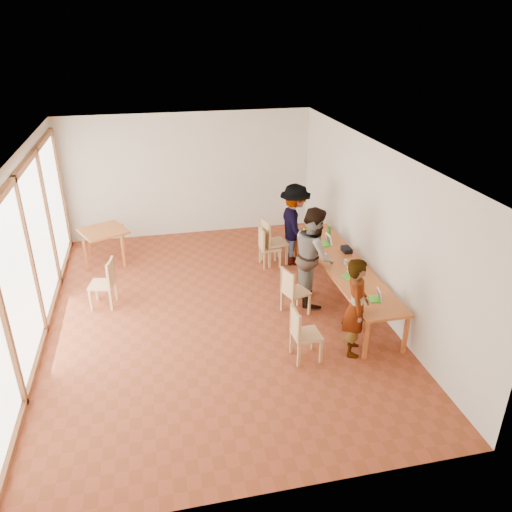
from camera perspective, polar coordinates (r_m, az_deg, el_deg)
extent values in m
plane|color=brown|center=(9.33, -4.82, -6.52)|extent=(8.00, 8.00, 0.00)
cube|color=beige|center=(12.39, -7.68, 9.14)|extent=(6.00, 0.10, 3.00)
cube|color=beige|center=(5.25, 0.85, -15.21)|extent=(6.00, 0.10, 3.00)
cube|color=beige|center=(9.44, 13.19, 3.47)|extent=(0.10, 8.00, 3.00)
cube|color=white|center=(8.82, -24.59, 0.16)|extent=(0.10, 8.00, 3.00)
cube|color=white|center=(8.16, -5.61, 11.81)|extent=(6.00, 8.00, 0.04)
cube|color=#BE602A|center=(9.61, 9.88, -0.89)|extent=(0.80, 4.00, 0.05)
cube|color=#BE602A|center=(8.15, 12.44, -9.40)|extent=(0.06, 0.06, 0.70)
cube|color=#BE602A|center=(11.31, 4.58, 1.48)|extent=(0.06, 0.06, 0.70)
cube|color=#BE602A|center=(8.43, 16.71, -8.66)|extent=(0.06, 0.06, 0.70)
cube|color=#BE602A|center=(11.52, 7.82, 1.77)|extent=(0.06, 0.06, 0.70)
cube|color=#BE602A|center=(11.46, -17.07, 2.75)|extent=(0.90, 0.90, 0.05)
cube|color=#BE602A|center=(11.29, -18.90, 0.06)|extent=(0.05, 0.05, 0.70)
cube|color=#BE602A|center=(12.00, -18.59, 1.61)|extent=(0.05, 0.05, 0.70)
cube|color=#BE602A|center=(11.21, -14.96, 0.42)|extent=(0.05, 0.05, 0.70)
cube|color=#BE602A|center=(11.93, -14.88, 1.97)|extent=(0.05, 0.05, 0.70)
cube|color=tan|center=(7.97, 5.80, -8.94)|extent=(0.44, 0.44, 0.04)
cube|color=tan|center=(7.78, 4.53, -7.68)|extent=(0.06, 0.43, 0.45)
cube|color=tan|center=(9.13, 4.59, -4.11)|extent=(0.53, 0.53, 0.04)
cube|color=tan|center=(8.92, 3.62, -3.07)|extent=(0.17, 0.42, 0.44)
cube|color=tan|center=(10.87, 1.61, 0.95)|extent=(0.43, 0.43, 0.04)
cube|color=tan|center=(10.73, 0.66, 2.00)|extent=(0.06, 0.41, 0.43)
cube|color=tan|center=(10.98, 2.15, 1.57)|extent=(0.55, 0.55, 0.05)
cube|color=tan|center=(10.79, 1.12, 2.73)|extent=(0.12, 0.48, 0.50)
cube|color=tan|center=(9.75, -17.20, -3.14)|extent=(0.52, 0.52, 0.04)
cube|color=tan|center=(9.58, -16.26, -1.84)|extent=(0.13, 0.44, 0.46)
imported|color=gray|center=(8.03, 11.37, -5.74)|extent=(0.58, 0.71, 1.67)
imported|color=gray|center=(9.36, 6.62, 0.06)|extent=(0.82, 1.00, 1.88)
imported|color=gray|center=(10.84, 4.43, 3.57)|extent=(0.69, 1.18, 1.81)
cube|color=green|center=(8.45, 13.38, -4.82)|extent=(0.20, 0.25, 0.02)
cube|color=white|center=(8.43, 13.96, -4.32)|extent=(0.11, 0.22, 0.19)
cube|color=green|center=(9.05, 10.43, -2.40)|extent=(0.20, 0.25, 0.02)
cube|color=white|center=(9.06, 10.85, -1.85)|extent=(0.11, 0.21, 0.18)
cube|color=green|center=(10.32, 7.84, 1.39)|extent=(0.20, 0.27, 0.03)
cube|color=white|center=(10.31, 8.34, 1.92)|extent=(0.09, 0.24, 0.22)
imported|color=gold|center=(10.85, 5.65, 2.95)|extent=(0.15, 0.15, 0.10)
cylinder|color=#146514|center=(10.53, 8.34, 2.62)|extent=(0.07, 0.07, 0.28)
cylinder|color=silver|center=(9.53, 10.19, -0.66)|extent=(0.07, 0.07, 0.09)
cylinder|color=white|center=(9.79, 7.87, 0.12)|extent=(0.08, 0.08, 0.06)
cube|color=#D3426E|center=(9.90, 11.14, 0.03)|extent=(0.05, 0.10, 0.01)
cube|color=black|center=(10.05, 10.31, 0.73)|extent=(0.16, 0.26, 0.09)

